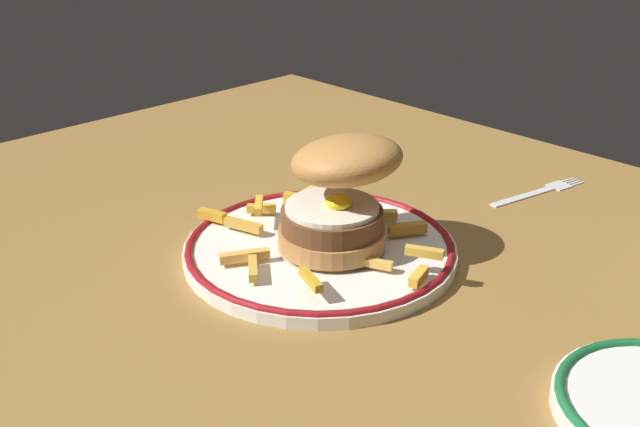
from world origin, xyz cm
name	(u,v)px	position (x,y,z in cm)	size (l,w,h in cm)	color
ground_plane	(379,278)	(0.00, 0.00, -2.00)	(119.34, 85.01, 4.00)	olive
dinner_plate	(320,248)	(-4.77, -3.53, 0.84)	(26.87, 26.87, 1.60)	white
burger	(340,191)	(-3.36, -2.27, 7.04)	(12.73, 13.35, 11.30)	#B47940
fries_pile	(315,226)	(-6.65, -2.41, 2.21)	(25.71, 19.86, 2.38)	gold
fork	(540,191)	(1.89, 26.24, 0.18)	(4.21, 14.39, 0.36)	silver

